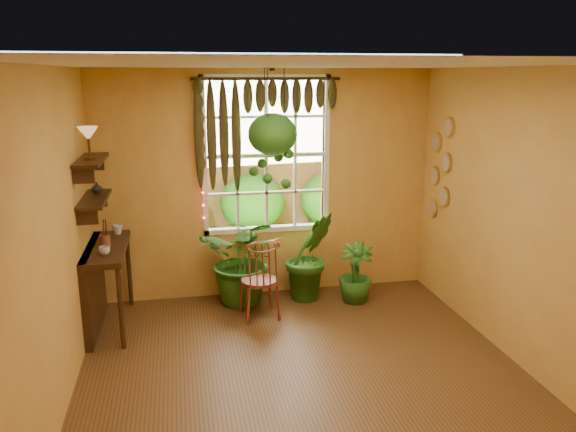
# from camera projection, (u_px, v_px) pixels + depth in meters

# --- Properties ---
(floor) EXTENTS (4.50, 4.50, 0.00)m
(floor) POSITION_uv_depth(u_px,v_px,m) (309.00, 387.00, 4.86)
(floor) COLOR brown
(floor) RESTS_ON ground
(ceiling) EXTENTS (4.50, 4.50, 0.00)m
(ceiling) POSITION_uv_depth(u_px,v_px,m) (313.00, 65.00, 4.20)
(ceiling) COLOR white
(ceiling) RESTS_ON wall_back
(wall_back) EXTENTS (4.00, 0.00, 4.00)m
(wall_back) POSITION_uv_depth(u_px,v_px,m) (267.00, 185.00, 6.67)
(wall_back) COLOR gold
(wall_back) RESTS_ON floor
(wall_left) EXTENTS (0.00, 4.50, 4.50)m
(wall_left) POSITION_uv_depth(u_px,v_px,m) (49.00, 252.00, 4.15)
(wall_left) COLOR gold
(wall_left) RESTS_ON floor
(wall_right) EXTENTS (0.00, 4.50, 4.50)m
(wall_right) POSITION_uv_depth(u_px,v_px,m) (533.00, 225.00, 4.91)
(wall_right) COLOR gold
(wall_right) RESTS_ON floor
(window) EXTENTS (1.52, 0.10, 1.86)m
(window) POSITION_uv_depth(u_px,v_px,m) (266.00, 155.00, 6.61)
(window) COLOR white
(window) RESTS_ON wall_back
(valance_vine) EXTENTS (1.70, 0.12, 1.10)m
(valance_vine) POSITION_uv_depth(u_px,v_px,m) (260.00, 106.00, 6.34)
(valance_vine) COLOR #351C0E
(valance_vine) RESTS_ON window
(string_lights) EXTENTS (0.03, 0.03, 1.54)m
(string_lights) POSITION_uv_depth(u_px,v_px,m) (201.00, 154.00, 6.37)
(string_lights) COLOR #FF2633
(string_lights) RESTS_ON window
(wall_plates) EXTENTS (0.04, 0.32, 1.10)m
(wall_plates) POSITION_uv_depth(u_px,v_px,m) (440.00, 169.00, 6.56)
(wall_plates) COLOR beige
(wall_plates) RESTS_ON wall_right
(counter_ledge) EXTENTS (0.40, 1.20, 0.90)m
(counter_ledge) POSITION_uv_depth(u_px,v_px,m) (98.00, 278.00, 5.89)
(counter_ledge) COLOR #351C0E
(counter_ledge) RESTS_ON floor
(shelf_lower) EXTENTS (0.25, 0.90, 0.04)m
(shelf_lower) POSITION_uv_depth(u_px,v_px,m) (94.00, 199.00, 5.68)
(shelf_lower) COLOR #351C0E
(shelf_lower) RESTS_ON wall_left
(shelf_upper) EXTENTS (0.25, 0.90, 0.04)m
(shelf_upper) POSITION_uv_depth(u_px,v_px,m) (91.00, 160.00, 5.59)
(shelf_upper) COLOR #351C0E
(shelf_upper) RESTS_ON wall_left
(backyard) EXTENTS (14.00, 10.00, 12.00)m
(backyard) POSITION_uv_depth(u_px,v_px,m) (242.00, 144.00, 11.13)
(backyard) COLOR #285518
(backyard) RESTS_ON ground
(windsor_chair) EXTENTS (0.44, 0.47, 1.07)m
(windsor_chair) POSITION_uv_depth(u_px,v_px,m) (260.00, 291.00, 6.18)
(windsor_chair) COLOR brown
(windsor_chair) RESTS_ON floor
(potted_plant_left) EXTENTS (1.24, 1.17, 1.08)m
(potted_plant_left) POSITION_uv_depth(u_px,v_px,m) (245.00, 259.00, 6.54)
(potted_plant_left) COLOR #184612
(potted_plant_left) RESTS_ON floor
(potted_plant_mid) EXTENTS (0.68, 0.60, 1.07)m
(potted_plant_mid) POSITION_uv_depth(u_px,v_px,m) (310.00, 256.00, 6.65)
(potted_plant_mid) COLOR #184612
(potted_plant_mid) RESTS_ON floor
(potted_plant_right) EXTENTS (0.50, 0.50, 0.71)m
(potted_plant_right) POSITION_uv_depth(u_px,v_px,m) (356.00, 273.00, 6.61)
(potted_plant_right) COLOR #184612
(potted_plant_right) RESTS_ON floor
(hanging_basket) EXTENTS (0.55, 0.55, 1.32)m
(hanging_basket) POSITION_uv_depth(u_px,v_px,m) (273.00, 140.00, 6.21)
(hanging_basket) COLOR black
(hanging_basket) RESTS_ON ceiling
(cup_a) EXTENTS (0.13, 0.13, 0.09)m
(cup_a) POSITION_uv_depth(u_px,v_px,m) (104.00, 250.00, 5.53)
(cup_a) COLOR silver
(cup_a) RESTS_ON counter_ledge
(cup_b) EXTENTS (0.13, 0.13, 0.10)m
(cup_b) POSITION_uv_depth(u_px,v_px,m) (118.00, 230.00, 6.23)
(cup_b) COLOR beige
(cup_b) RESTS_ON counter_ledge
(brush_jar) EXTENTS (0.10, 0.10, 0.36)m
(brush_jar) POSITION_uv_depth(u_px,v_px,m) (105.00, 233.00, 5.77)
(brush_jar) COLOR brown
(brush_jar) RESTS_ON counter_ledge
(shelf_vase) EXTENTS (0.15, 0.15, 0.12)m
(shelf_vase) POSITION_uv_depth(u_px,v_px,m) (97.00, 188.00, 5.85)
(shelf_vase) COLOR #B2AD99
(shelf_vase) RESTS_ON shelf_lower
(tiffany_lamp) EXTENTS (0.20, 0.20, 0.33)m
(tiffany_lamp) POSITION_uv_depth(u_px,v_px,m) (88.00, 136.00, 5.39)
(tiffany_lamp) COLOR #543518
(tiffany_lamp) RESTS_ON shelf_upper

